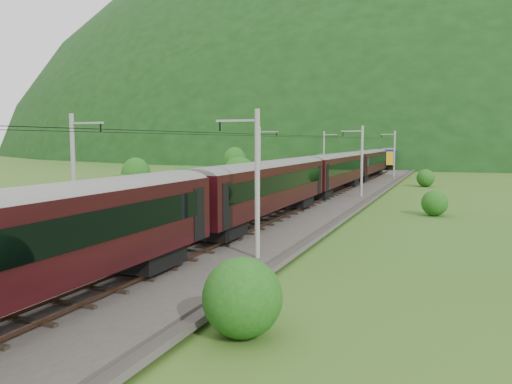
% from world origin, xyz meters
% --- Properties ---
extents(ground, '(600.00, 600.00, 0.00)m').
position_xyz_m(ground, '(0.00, 0.00, 0.00)').
color(ground, '#295B1C').
rests_on(ground, ground).
extents(railbed, '(14.00, 220.00, 0.30)m').
position_xyz_m(railbed, '(0.00, 10.00, 0.15)').
color(railbed, '#38332D').
rests_on(railbed, ground).
extents(track_left, '(2.40, 220.00, 0.27)m').
position_xyz_m(track_left, '(-2.40, 10.00, 0.37)').
color(track_left, brown).
rests_on(track_left, railbed).
extents(track_right, '(2.40, 220.00, 0.27)m').
position_xyz_m(track_right, '(2.40, 10.00, 0.37)').
color(track_right, brown).
rests_on(track_right, railbed).
extents(catenary_left, '(2.54, 192.28, 8.00)m').
position_xyz_m(catenary_left, '(-6.12, 32.00, 4.50)').
color(catenary_left, gray).
rests_on(catenary_left, railbed).
extents(catenary_right, '(2.54, 192.28, 8.00)m').
position_xyz_m(catenary_right, '(6.12, 32.00, 4.50)').
color(catenary_right, gray).
rests_on(catenary_right, railbed).
extents(overhead_wires, '(4.83, 198.00, 0.03)m').
position_xyz_m(overhead_wires, '(0.00, 10.00, 7.10)').
color(overhead_wires, black).
rests_on(overhead_wires, ground).
extents(mountain_main, '(504.00, 360.00, 244.00)m').
position_xyz_m(mountain_main, '(0.00, 260.00, 0.00)').
color(mountain_main, black).
rests_on(mountain_main, ground).
extents(mountain_ridge, '(336.00, 280.00, 132.00)m').
position_xyz_m(mountain_ridge, '(-120.00, 300.00, 0.00)').
color(mountain_ridge, black).
rests_on(mountain_ridge, ground).
extents(train, '(3.15, 151.89, 5.49)m').
position_xyz_m(train, '(2.40, 23.29, 3.71)').
color(train, black).
rests_on(train, ground).
extents(hazard_post_near, '(0.16, 0.16, 1.47)m').
position_xyz_m(hazard_post_near, '(-0.48, 49.07, 1.04)').
color(hazard_post_near, red).
rests_on(hazard_post_near, railbed).
extents(hazard_post_far, '(0.14, 0.14, 1.30)m').
position_xyz_m(hazard_post_far, '(0.43, 53.97, 0.95)').
color(hazard_post_far, red).
rests_on(hazard_post_far, railbed).
extents(signal, '(0.24, 0.24, 2.14)m').
position_xyz_m(signal, '(-3.46, 45.20, 1.56)').
color(signal, black).
rests_on(signal, railbed).
extents(vegetation_left, '(12.07, 149.59, 5.58)m').
position_xyz_m(vegetation_left, '(-13.60, 23.58, 1.97)').
color(vegetation_left, '#1B4E14').
rests_on(vegetation_left, ground).
extents(vegetation_right, '(7.44, 93.21, 2.46)m').
position_xyz_m(vegetation_right, '(11.47, 13.69, 1.12)').
color(vegetation_right, '#1B4E14').
rests_on(vegetation_right, ground).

